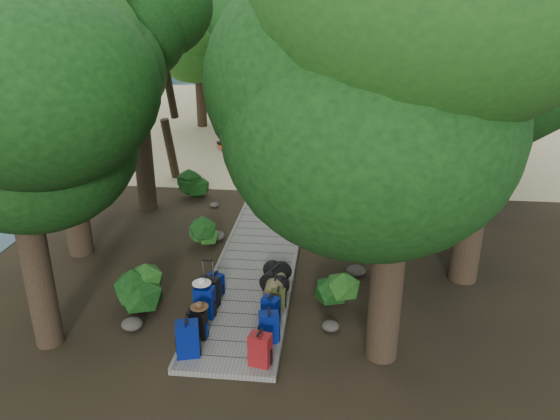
% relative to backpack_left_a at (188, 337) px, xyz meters
% --- Properties ---
extents(ground, '(120.00, 120.00, 0.00)m').
position_rel_backpack_left_a_xyz_m(ground, '(0.73, 4.52, -0.52)').
color(ground, '#2D2316').
rests_on(ground, ground).
extents(sand_beach, '(40.00, 22.00, 0.02)m').
position_rel_backpack_left_a_xyz_m(sand_beach, '(0.73, 20.52, -0.51)').
color(sand_beach, tan).
rests_on(sand_beach, ground).
extents(boardwalk, '(2.00, 12.00, 0.12)m').
position_rel_backpack_left_a_xyz_m(boardwalk, '(0.73, 5.52, -0.46)').
color(boardwalk, slate).
rests_on(boardwalk, ground).
extents(backpack_left_a, '(0.49, 0.40, 0.80)m').
position_rel_backpack_left_a_xyz_m(backpack_left_a, '(0.00, 0.00, 0.00)').
color(backpack_left_a, navy).
rests_on(backpack_left_a, boardwalk).
extents(backpack_left_b, '(0.38, 0.27, 0.69)m').
position_rel_backpack_left_a_xyz_m(backpack_left_b, '(0.04, 0.59, -0.06)').
color(backpack_left_b, black).
rests_on(backpack_left_b, boardwalk).
extents(backpack_left_c, '(0.43, 0.32, 0.77)m').
position_rel_backpack_left_a_xyz_m(backpack_left_c, '(0.00, 1.36, -0.02)').
color(backpack_left_c, navy).
rests_on(backpack_left_c, boardwalk).
extents(backpack_left_d, '(0.43, 0.37, 0.54)m').
position_rel_backpack_left_a_xyz_m(backpack_left_d, '(0.02, 2.29, -0.13)').
color(backpack_left_d, navy).
rests_on(backpack_left_d, boardwalk).
extents(backpack_right_a, '(0.45, 0.37, 0.71)m').
position_rel_backpack_left_a_xyz_m(backpack_right_a, '(1.40, -0.12, -0.05)').
color(backpack_right_a, maroon).
rests_on(backpack_right_a, boardwalk).
extents(backpack_right_b, '(0.44, 0.35, 0.70)m').
position_rel_backpack_left_a_xyz_m(backpack_right_b, '(1.47, 0.62, -0.05)').
color(backpack_right_b, navy).
rests_on(backpack_right_b, boardwalk).
extents(backpack_right_c, '(0.41, 0.36, 0.59)m').
position_rel_backpack_left_a_xyz_m(backpack_right_c, '(1.41, 1.35, -0.10)').
color(backpack_right_c, navy).
rests_on(backpack_right_c, boardwalk).
extents(backpack_right_d, '(0.32, 0.23, 0.48)m').
position_rel_backpack_left_a_xyz_m(backpack_right_d, '(1.52, 1.85, -0.16)').
color(backpack_right_d, '#364117').
rests_on(backpack_right_d, boardwalk).
extents(duffel_right_khaki, '(0.45, 0.67, 0.45)m').
position_rel_backpack_left_a_xyz_m(duffel_right_khaki, '(1.40, 2.39, -0.18)').
color(duffel_right_khaki, olive).
rests_on(duffel_right_khaki, boardwalk).
extents(duffel_right_black, '(0.71, 0.88, 0.48)m').
position_rel_backpack_left_a_xyz_m(duffel_right_black, '(1.36, 2.78, -0.16)').
color(duffel_right_black, black).
rests_on(duffel_right_black, boardwalk).
extents(suitcase_on_boardwalk, '(0.48, 0.36, 0.67)m').
position_rel_backpack_left_a_xyz_m(suitcase_on_boardwalk, '(0.00, 1.79, -0.07)').
color(suitcase_on_boardwalk, black).
rests_on(suitcase_on_boardwalk, boardwalk).
extents(lone_suitcase_on_sand, '(0.44, 0.28, 0.66)m').
position_rel_backpack_left_a_xyz_m(lone_suitcase_on_sand, '(1.07, 12.58, -0.17)').
color(lone_suitcase_on_sand, black).
rests_on(lone_suitcase_on_sand, sand_beach).
extents(hat_brown, '(0.36, 0.36, 0.11)m').
position_rel_backpack_left_a_xyz_m(hat_brown, '(0.09, 0.62, 0.34)').
color(hat_brown, '#51351E').
rests_on(hat_brown, backpack_left_b).
extents(hat_white, '(0.40, 0.40, 0.13)m').
position_rel_backpack_left_a_xyz_m(hat_white, '(-0.05, 1.40, 0.43)').
color(hat_white, silver).
rests_on(hat_white, backpack_left_c).
extents(kayak, '(1.95, 3.54, 0.35)m').
position_rel_backpack_left_a_xyz_m(kayak, '(-2.46, 14.85, -0.33)').
color(kayak, '#AF350F').
rests_on(kayak, sand_beach).
extents(sun_lounger, '(1.08, 1.98, 0.61)m').
position_rel_backpack_left_a_xyz_m(sun_lounger, '(4.64, 13.95, -0.20)').
color(sun_lounger, silver).
rests_on(sun_lounger, sand_beach).
extents(tree_right_a, '(5.20, 5.20, 8.67)m').
position_rel_backpack_left_a_xyz_m(tree_right_a, '(3.67, 0.56, 3.82)').
color(tree_right_a, black).
rests_on(tree_right_a, ground).
extents(tree_right_b, '(5.34, 5.34, 9.54)m').
position_rel_backpack_left_a_xyz_m(tree_right_b, '(5.86, 3.84, 4.25)').
color(tree_right_b, black).
rests_on(tree_right_b, ground).
extents(tree_right_c, '(5.15, 5.15, 8.91)m').
position_rel_backpack_left_a_xyz_m(tree_right_c, '(3.97, 6.44, 3.93)').
color(tree_right_c, black).
rests_on(tree_right_c, ground).
extents(tree_right_d, '(6.29, 6.29, 11.54)m').
position_rel_backpack_left_a_xyz_m(tree_right_d, '(6.63, 8.06, 5.25)').
color(tree_right_d, black).
rests_on(tree_right_d, ground).
extents(tree_right_e, '(5.02, 5.02, 9.04)m').
position_rel_backpack_left_a_xyz_m(tree_right_e, '(4.94, 11.98, 4.00)').
color(tree_right_e, black).
rests_on(tree_right_e, ground).
extents(tree_right_f, '(5.45, 5.45, 9.73)m').
position_rel_backpack_left_a_xyz_m(tree_right_f, '(7.03, 14.31, 4.35)').
color(tree_right_f, black).
rests_on(tree_right_f, ground).
extents(tree_left_a, '(4.57, 4.57, 7.62)m').
position_rel_backpack_left_a_xyz_m(tree_left_a, '(-2.94, 0.26, 3.29)').
color(tree_left_a, black).
rests_on(tree_left_a, ground).
extents(tree_left_b, '(5.10, 5.10, 9.19)m').
position_rel_backpack_left_a_xyz_m(tree_left_b, '(-4.10, 4.21, 4.07)').
color(tree_left_b, black).
rests_on(tree_left_b, ground).
extents(tree_left_c, '(4.82, 4.82, 8.38)m').
position_rel_backpack_left_a_xyz_m(tree_left_c, '(-3.39, 7.57, 3.67)').
color(tree_left_c, black).
rests_on(tree_left_c, ground).
extents(tree_back_a, '(5.19, 5.19, 8.98)m').
position_rel_backpack_left_a_xyz_m(tree_back_a, '(-0.96, 19.41, 3.97)').
color(tree_back_a, black).
rests_on(tree_back_a, ground).
extents(tree_back_b, '(5.14, 5.14, 9.19)m').
position_rel_backpack_left_a_xyz_m(tree_back_b, '(2.99, 20.60, 4.07)').
color(tree_back_b, black).
rests_on(tree_back_b, ground).
extents(tree_back_c, '(4.68, 4.68, 8.43)m').
position_rel_backpack_left_a_xyz_m(tree_back_c, '(5.62, 19.37, 3.69)').
color(tree_back_c, black).
rests_on(tree_back_c, ground).
extents(tree_back_d, '(4.37, 4.37, 7.29)m').
position_rel_backpack_left_a_xyz_m(tree_back_d, '(-4.34, 18.90, 3.12)').
color(tree_back_d, black).
rests_on(tree_back_d, ground).
extents(palm_right_a, '(4.69, 4.69, 7.99)m').
position_rel_backpack_left_a_xyz_m(palm_right_a, '(3.91, 9.98, 3.48)').
color(palm_right_a, '#164713').
rests_on(palm_right_a, ground).
extents(palm_right_b, '(4.58, 4.58, 8.84)m').
position_rel_backpack_left_a_xyz_m(palm_right_b, '(6.11, 15.43, 3.90)').
color(palm_right_b, '#164713').
rests_on(palm_right_b, ground).
extents(palm_right_c, '(4.91, 4.91, 7.81)m').
position_rel_backpack_left_a_xyz_m(palm_right_c, '(3.58, 17.05, 3.39)').
color(palm_right_c, '#164713').
rests_on(palm_right_c, ground).
extents(palm_left_a, '(4.35, 4.35, 6.91)m').
position_rel_backpack_left_a_xyz_m(palm_left_a, '(-3.61, 10.61, 2.94)').
color(palm_left_a, '#164713').
rests_on(palm_left_a, ground).
extents(rock_left_a, '(0.45, 0.41, 0.25)m').
position_rel_backpack_left_a_xyz_m(rock_left_a, '(-1.45, 0.88, -0.40)').
color(rock_left_a, '#4C473F').
rests_on(rock_left_a, ground).
extents(rock_left_b, '(0.32, 0.29, 0.18)m').
position_rel_backpack_left_a_xyz_m(rock_left_b, '(-1.94, 2.05, -0.43)').
color(rock_left_b, '#4C473F').
rests_on(rock_left_b, ground).
extents(rock_left_c, '(0.49, 0.45, 0.27)m').
position_rel_backpack_left_a_xyz_m(rock_left_c, '(-0.65, 5.39, -0.39)').
color(rock_left_c, '#4C473F').
rests_on(rock_left_c, ground).
extents(rock_left_d, '(0.30, 0.27, 0.16)m').
position_rel_backpack_left_a_xyz_m(rock_left_d, '(-1.25, 7.86, -0.44)').
color(rock_left_d, '#4C473F').
rests_on(rock_left_d, ground).
extents(rock_right_a, '(0.37, 0.33, 0.20)m').
position_rel_backpack_left_a_xyz_m(rock_right_a, '(2.68, 1.29, -0.42)').
color(rock_right_a, '#4C473F').
rests_on(rock_right_a, ground).
extents(rock_right_b, '(0.48, 0.43, 0.26)m').
position_rel_backpack_left_a_xyz_m(rock_right_b, '(3.26, 3.73, -0.39)').
color(rock_right_b, '#4C473F').
rests_on(rock_right_b, ground).
extents(rock_right_c, '(0.32, 0.29, 0.18)m').
position_rel_backpack_left_a_xyz_m(rock_right_c, '(2.24, 6.25, -0.43)').
color(rock_right_c, '#4C473F').
rests_on(rock_right_c, ground).
extents(rock_right_d, '(0.48, 0.44, 0.27)m').
position_rel_backpack_left_a_xyz_m(rock_right_d, '(3.29, 8.96, -0.39)').
color(rock_right_d, '#4C473F').
rests_on(rock_right_d, ground).
extents(shrub_left_a, '(1.13, 1.13, 1.01)m').
position_rel_backpack_left_a_xyz_m(shrub_left_a, '(-1.50, 1.73, -0.01)').
color(shrub_left_a, '#1A4A16').
rests_on(shrub_left_a, ground).
extents(shrub_left_b, '(0.85, 0.85, 0.77)m').
position_rel_backpack_left_a_xyz_m(shrub_left_b, '(-0.94, 5.05, -0.14)').
color(shrub_left_b, '#1A4A16').
rests_on(shrub_left_b, ground).
extents(shrub_left_c, '(1.03, 1.03, 0.93)m').
position_rel_backpack_left_a_xyz_m(shrub_left_c, '(-2.15, 8.56, -0.06)').
color(shrub_left_c, '#1A4A16').
rests_on(shrub_left_c, ground).
extents(shrub_right_a, '(0.94, 0.94, 0.84)m').
position_rel_backpack_left_a_xyz_m(shrub_right_a, '(2.76, 2.21, -0.10)').
color(shrub_right_a, '#1A4A16').
rests_on(shrub_right_a, ground).
extents(shrub_right_b, '(1.31, 1.31, 1.18)m').
position_rel_backpack_left_a_xyz_m(shrub_right_b, '(3.28, 6.04, 0.07)').
color(shrub_right_b, '#1A4A16').
rests_on(shrub_right_b, ground).
extents(shrub_right_c, '(0.90, 0.90, 0.81)m').
position_rel_backpack_left_a_xyz_m(shrub_right_c, '(2.72, 10.25, -0.12)').
color(shrub_right_c, '#1A4A16').
rests_on(shrub_right_c, ground).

